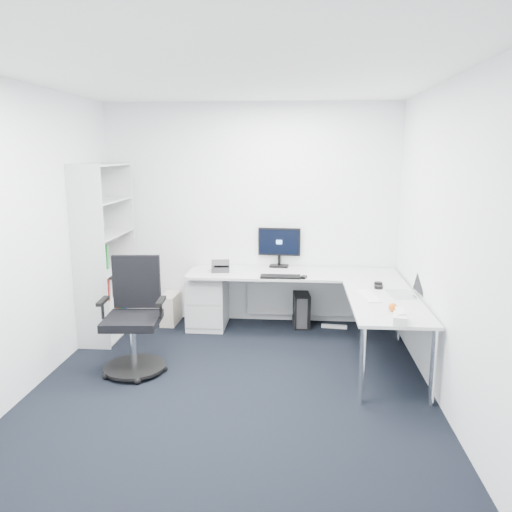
# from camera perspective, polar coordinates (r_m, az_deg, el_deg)

# --- Properties ---
(ground) EXTENTS (4.20, 4.20, 0.00)m
(ground) POSITION_cam_1_polar(r_m,az_deg,el_deg) (4.57, -3.06, -15.74)
(ground) COLOR black
(ceiling) EXTENTS (4.20, 4.20, 0.00)m
(ceiling) POSITION_cam_1_polar(r_m,az_deg,el_deg) (4.09, -3.50, 20.07)
(ceiling) COLOR white
(wall_back) EXTENTS (3.60, 0.02, 2.70)m
(wall_back) POSITION_cam_1_polar(r_m,az_deg,el_deg) (6.18, -0.60, 4.72)
(wall_back) COLOR white
(wall_back) RESTS_ON ground
(wall_front) EXTENTS (3.60, 0.02, 2.70)m
(wall_front) POSITION_cam_1_polar(r_m,az_deg,el_deg) (2.13, -11.09, -9.26)
(wall_front) COLOR white
(wall_front) RESTS_ON ground
(wall_left) EXTENTS (0.02, 4.20, 2.70)m
(wall_left) POSITION_cam_1_polar(r_m,az_deg,el_deg) (4.72, -25.48, 1.37)
(wall_left) COLOR white
(wall_left) RESTS_ON ground
(wall_right) EXTENTS (0.02, 4.20, 2.70)m
(wall_right) POSITION_cam_1_polar(r_m,az_deg,el_deg) (4.27, 21.44, 0.72)
(wall_right) COLOR white
(wall_right) RESTS_ON ground
(l_desk) EXTENTS (2.44, 1.37, 0.71)m
(l_desk) POSITION_cam_1_polar(r_m,az_deg,el_deg) (5.69, 4.33, -6.20)
(l_desk) COLOR silver
(l_desk) RESTS_ON ground
(drawer_pedestal) EXTENTS (0.45, 0.56, 0.69)m
(drawer_pedestal) POSITION_cam_1_polar(r_m,az_deg,el_deg) (6.16, -5.56, -4.91)
(drawer_pedestal) COLOR silver
(drawer_pedestal) RESTS_ON ground
(bookshelf) EXTENTS (0.39, 1.00, 1.99)m
(bookshelf) POSITION_cam_1_polar(r_m,az_deg,el_deg) (5.99, -16.86, 0.56)
(bookshelf) COLOR silver
(bookshelf) RESTS_ON ground
(task_chair) EXTENTS (0.67, 0.67, 1.11)m
(task_chair) POSITION_cam_1_polar(r_m,az_deg,el_deg) (4.96, -13.98, -6.82)
(task_chair) COLOR black
(task_chair) RESTS_ON ground
(black_pc_tower) EXTENTS (0.23, 0.44, 0.42)m
(black_pc_tower) POSITION_cam_1_polar(r_m,az_deg,el_deg) (6.24, 5.16, -5.99)
(black_pc_tower) COLOR black
(black_pc_tower) RESTS_ON ground
(beige_pc_tower) EXTENTS (0.19, 0.40, 0.37)m
(beige_pc_tower) POSITION_cam_1_polar(r_m,az_deg,el_deg) (6.38, -9.72, -5.94)
(beige_pc_tower) COLOR beige
(beige_pc_tower) RESTS_ON ground
(power_strip) EXTENTS (0.31, 0.09, 0.04)m
(power_strip) POSITION_cam_1_polar(r_m,az_deg,el_deg) (6.24, 8.91, -7.96)
(power_strip) COLOR white
(power_strip) RESTS_ON ground
(monitor) EXTENTS (0.53, 0.19, 0.50)m
(monitor) POSITION_cam_1_polar(r_m,az_deg,el_deg) (6.16, 2.66, 1.05)
(monitor) COLOR black
(monitor) RESTS_ON l_desk
(black_keyboard) EXTENTS (0.46, 0.17, 0.02)m
(black_keyboard) POSITION_cam_1_polar(r_m,az_deg,el_deg) (5.67, 2.81, -2.37)
(black_keyboard) COLOR black
(black_keyboard) RESTS_ON l_desk
(mouse) EXTENTS (0.08, 0.11, 0.03)m
(mouse) POSITION_cam_1_polar(r_m,az_deg,el_deg) (5.65, 5.48, -2.42)
(mouse) COLOR black
(mouse) RESTS_ON l_desk
(desk_phone) EXTENTS (0.23, 0.23, 0.15)m
(desk_phone) POSITION_cam_1_polar(r_m,az_deg,el_deg) (5.97, -4.07, -1.06)
(desk_phone) COLOR #2F2E31
(desk_phone) RESTS_ON l_desk
(laptop) EXTENTS (0.35, 0.35, 0.23)m
(laptop) POSITION_cam_1_polar(r_m,az_deg,el_deg) (5.16, 16.29, -3.09)
(laptop) COLOR silver
(laptop) RESTS_ON l_desk
(white_keyboard) EXTENTS (0.19, 0.46, 0.01)m
(white_keyboard) POSITION_cam_1_polar(r_m,az_deg,el_deg) (5.05, 12.76, -4.47)
(white_keyboard) COLOR white
(white_keyboard) RESTS_ON l_desk
(headphones) EXTENTS (0.16, 0.23, 0.06)m
(headphones) POSITION_cam_1_polar(r_m,az_deg,el_deg) (5.43, 13.82, -3.15)
(headphones) COLOR black
(headphones) RESTS_ON l_desk
(orange_fruit) EXTENTS (0.08, 0.08, 0.08)m
(orange_fruit) POSITION_cam_1_polar(r_m,az_deg,el_deg) (4.64, 15.35, -5.66)
(orange_fruit) COLOR orange
(orange_fruit) RESTS_ON l_desk
(tissue_box) EXTENTS (0.15, 0.22, 0.07)m
(tissue_box) POSITION_cam_1_polar(r_m,az_deg,el_deg) (4.35, 16.12, -6.88)
(tissue_box) COLOR white
(tissue_box) RESTS_ON l_desk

